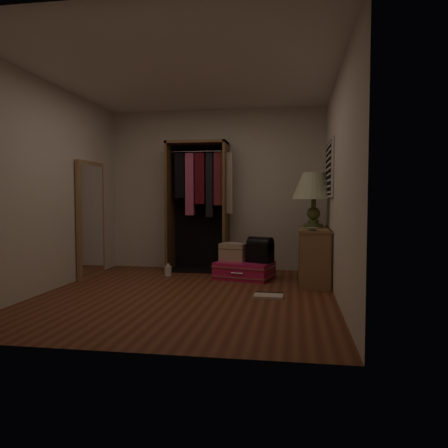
{
  "coord_description": "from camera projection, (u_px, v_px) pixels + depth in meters",
  "views": [
    {
      "loc": [
        1.26,
        -5.05,
        1.15
      ],
      "look_at": [
        0.3,
        0.95,
        0.8
      ],
      "focal_mm": 35.0,
      "sensor_mm": 36.0,
      "label": 1
    }
  ],
  "objects": [
    {
      "name": "console_bookshelf",
      "position": [
        314.0,
        254.0,
        6.0
      ],
      "size": [
        0.42,
        1.12,
        0.75
      ],
      "color": "#916946",
      "rests_on": "ground"
    },
    {
      "name": "room_walls",
      "position": [
        193.0,
        169.0,
        5.19
      ],
      "size": [
        3.52,
        4.02,
        2.6
      ],
      "color": "beige",
      "rests_on": "ground"
    },
    {
      "name": "pink_suitcase",
      "position": [
        244.0,
        270.0,
        6.29
      ],
      "size": [
        0.92,
        0.76,
        0.24
      ],
      "rotation": [
        0.0,
        0.0,
        -0.25
      ],
      "color": "#D01957",
      "rests_on": "ground"
    },
    {
      "name": "brass_tray",
      "position": [
        314.0,
        228.0,
        5.9
      ],
      "size": [
        0.27,
        0.27,
        0.01
      ],
      "rotation": [
        0.0,
        0.0,
        -0.07
      ],
      "color": "#B28744",
      "rests_on": "console_bookshelf"
    },
    {
      "name": "train_case",
      "position": [
        234.0,
        252.0,
        6.39
      ],
      "size": [
        0.43,
        0.35,
        0.28
      ],
      "rotation": [
        0.0,
        0.0,
        -0.26
      ],
      "color": "tan",
      "rests_on": "pink_suitcase"
    },
    {
      "name": "open_wardrobe",
      "position": [
        201.0,
        195.0,
        6.95
      ],
      "size": [
        1.04,
        0.5,
        2.05
      ],
      "color": "brown",
      "rests_on": "ground"
    },
    {
      "name": "ceramic_bowl",
      "position": [
        312.0,
        229.0,
        5.53
      ],
      "size": [
        0.18,
        0.18,
        0.04
      ],
      "primitive_type": "imported",
      "rotation": [
        0.0,
        0.0,
        0.22
      ],
      "color": "#9AB99C",
      "rests_on": "console_bookshelf"
    },
    {
      "name": "floor_book",
      "position": [
        269.0,
        295.0,
        5.14
      ],
      "size": [
        0.34,
        0.28,
        0.03
      ],
      "rotation": [
        0.0,
        0.0,
        -0.01
      ],
      "color": "beige",
      "rests_on": "ground"
    },
    {
      "name": "white_jug",
      "position": [
        168.0,
        271.0,
        6.53
      ],
      "size": [
        0.13,
        0.13,
        0.18
      ],
      "rotation": [
        0.0,
        0.0,
        0.34
      ],
      "color": "silver",
      "rests_on": "ground"
    },
    {
      "name": "black_bag",
      "position": [
        260.0,
        249.0,
        6.22
      ],
      "size": [
        0.4,
        0.34,
        0.37
      ],
      "rotation": [
        0.0,
        0.0,
        -0.42
      ],
      "color": "black",
      "rests_on": "pink_suitcase"
    },
    {
      "name": "table_lamp",
      "position": [
        314.0,
        187.0,
        6.19
      ],
      "size": [
        0.65,
        0.65,
        0.77
      ],
      "rotation": [
        0.0,
        0.0,
        0.06
      ],
      "color": "#48582A",
      "rests_on": "console_bookshelf"
    },
    {
      "name": "ground",
      "position": [
        187.0,
        295.0,
        5.24
      ],
      "size": [
        4.0,
        4.0,
        0.0
      ],
      "primitive_type": "plane",
      "color": "brown",
      "rests_on": "ground"
    },
    {
      "name": "floor_mirror",
      "position": [
        91.0,
        219.0,
        6.45
      ],
      "size": [
        0.06,
        0.8,
        1.7
      ],
      "color": "#A1754E",
      "rests_on": "ground"
    }
  ]
}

